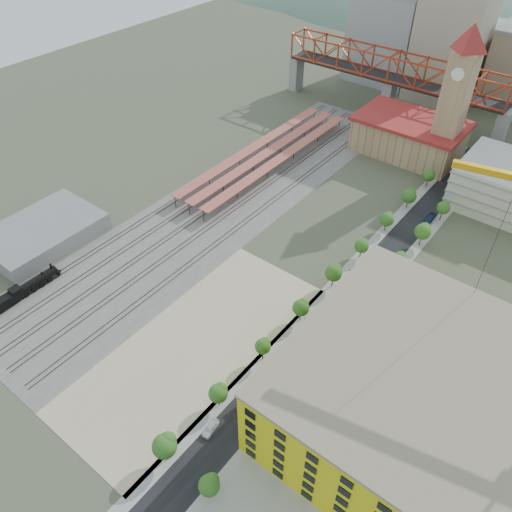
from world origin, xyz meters
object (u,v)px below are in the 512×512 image
Objects in this scene: site_trailer_b at (287,363)px; site_trailer_c at (304,344)px; site_trailer_a at (261,392)px; site_trailer_d at (338,306)px; clock_tower at (458,87)px; locomotive at (28,288)px; car_0 at (211,428)px; construction_building at (409,394)px.

site_trailer_b is 0.98× the size of site_trailer_c.
site_trailer_a is 31.61m from site_trailer_d.
locomotive is at bearing -114.81° from clock_tower.
locomotive is 1.95× the size of site_trailer_a.
locomotive is 69.59m from site_trailer_b.
clock_tower is 11.47× the size of car_0.
construction_building is 27.44m from site_trailer_c.
locomotive is (-58.00, -125.44, -26.84)m from clock_tower.
site_trailer_a is at bearing 69.18° from car_0.
site_trailer_c is 28.91m from car_0.
clock_tower reaches higher than construction_building.
locomotive is 2.17× the size of site_trailer_b.
site_trailer_c is (0.00, 16.21, -0.12)m from site_trailer_a.
car_0 is at bearing -82.21° from site_trailer_b.
car_0 is (-3.00, -28.75, -0.51)m from site_trailer_c.
clock_tower is 5.93× the size of site_trailer_d.
site_trailer_a reaches higher than site_trailer_c.
site_trailer_d is at bearing 78.75° from car_0.
locomotive is 2.14× the size of site_trailer_c.
construction_building reaches higher than site_trailer_d.
construction_building is 95.75m from locomotive.
locomotive is at bearing -145.98° from site_trailer_b.
construction_building reaches higher than car_0.
construction_building is 27.46m from site_trailer_b.
construction_building is 2.54× the size of locomotive.
construction_building is at bearing 37.07° from site_trailer_a.
car_0 is at bearing -87.72° from clock_tower.
construction_building is at bearing 22.96° from site_trailer_b.
car_0 is (5.00, -125.42, -27.92)m from clock_tower.
site_trailer_a reaches higher than site_trailer_b.
clock_tower reaches higher than locomotive.
site_trailer_d is at bearing 144.23° from construction_building.
site_trailer_a is (-26.00, -12.88, -8.01)m from construction_building.
site_trailer_a is 1.11× the size of site_trailer_b.
site_trailer_c is (66.00, 28.78, -0.58)m from locomotive.
site_trailer_b is at bearing -85.58° from clock_tower.
site_trailer_c is (8.00, -96.67, -27.42)m from clock_tower.
construction_building is 5.41× the size of site_trailer_c.
site_trailer_c is at bearing -85.27° from clock_tower.
clock_tower reaches higher than site_trailer_a.
construction_building is 30.10m from site_trailer_a.
locomotive reaches higher than site_trailer_a.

